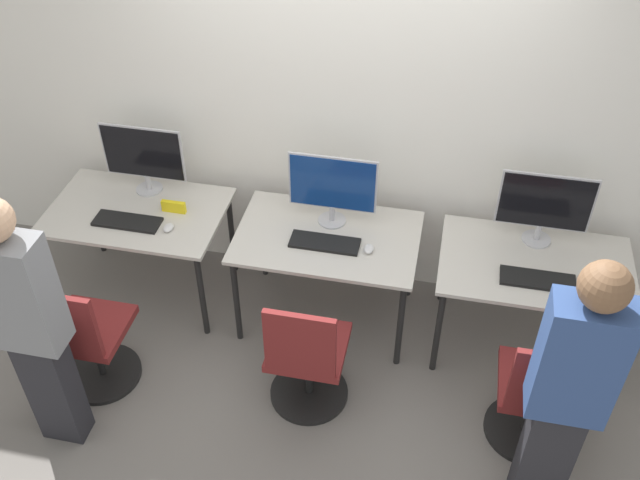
# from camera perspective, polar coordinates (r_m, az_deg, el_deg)

# --- Properties ---
(ground_plane) EXTENTS (20.00, 20.00, 0.00)m
(ground_plane) POSITION_cam_1_polar(r_m,az_deg,el_deg) (4.71, -0.38, -9.18)
(ground_plane) COLOR slate
(wall_back) EXTENTS (12.00, 0.05, 2.80)m
(wall_back) POSITION_cam_1_polar(r_m,az_deg,el_deg) (4.48, 1.93, 11.15)
(wall_back) COLOR silver
(wall_back) RESTS_ON ground_plane
(desk_left) EXTENTS (1.15, 0.74, 0.71)m
(desk_left) POSITION_cam_1_polar(r_m,az_deg,el_deg) (4.87, -14.37, 1.65)
(desk_left) COLOR #BCB7AD
(desk_left) RESTS_ON ground_plane
(monitor_left) EXTENTS (0.56, 0.18, 0.49)m
(monitor_left) POSITION_cam_1_polar(r_m,az_deg,el_deg) (4.84, -13.95, 6.53)
(monitor_left) COLOR #B2B2B7
(monitor_left) RESTS_ON desk_left
(keyboard_left) EXTENTS (0.43, 0.16, 0.02)m
(keyboard_left) POSITION_cam_1_polar(r_m,az_deg,el_deg) (4.73, -15.16, 1.44)
(keyboard_left) COLOR black
(keyboard_left) RESTS_ON desk_left
(mouse_left) EXTENTS (0.06, 0.09, 0.03)m
(mouse_left) POSITION_cam_1_polar(r_m,az_deg,el_deg) (4.61, -12.04, 0.98)
(mouse_left) COLOR silver
(mouse_left) RESTS_ON desk_left
(office_chair_left) EXTENTS (0.48, 0.48, 0.90)m
(office_chair_left) POSITION_cam_1_polar(r_m,az_deg,el_deg) (4.50, -18.09, -7.78)
(office_chair_left) COLOR black
(office_chair_left) RESTS_ON ground_plane
(person_left) EXTENTS (0.36, 0.22, 1.69)m
(person_left) POSITION_cam_1_polar(r_m,az_deg,el_deg) (3.92, -22.31, -6.02)
(person_left) COLOR #232328
(person_left) RESTS_ON ground_plane
(desk_center) EXTENTS (1.15, 0.74, 0.71)m
(desk_center) POSITION_cam_1_polar(r_m,az_deg,el_deg) (4.51, 0.58, -0.38)
(desk_center) COLOR #BCB7AD
(desk_center) RESTS_ON ground_plane
(monitor_center) EXTENTS (0.56, 0.18, 0.49)m
(monitor_center) POSITION_cam_1_polar(r_m,az_deg,el_deg) (4.42, 1.01, 4.28)
(monitor_center) COLOR #B2B2B7
(monitor_center) RESTS_ON desk_center
(keyboard_center) EXTENTS (0.43, 0.16, 0.02)m
(keyboard_center) POSITION_cam_1_polar(r_m,az_deg,el_deg) (4.40, 0.38, -0.22)
(keyboard_center) COLOR black
(keyboard_center) RESTS_ON desk_center
(mouse_center) EXTENTS (0.06, 0.09, 0.03)m
(mouse_center) POSITION_cam_1_polar(r_m,az_deg,el_deg) (4.36, 3.93, -0.72)
(mouse_center) COLOR silver
(mouse_center) RESTS_ON desk_center
(office_chair_center) EXTENTS (0.48, 0.48, 0.90)m
(office_chair_center) POSITION_cam_1_polar(r_m,az_deg,el_deg) (4.19, -1.08, -9.66)
(office_chair_center) COLOR black
(office_chair_center) RESTS_ON ground_plane
(desk_right) EXTENTS (1.15, 0.74, 0.71)m
(desk_right) POSITION_cam_1_polar(r_m,az_deg,el_deg) (4.51, 16.77, -2.54)
(desk_right) COLOR #BCB7AD
(desk_right) RESTS_ON ground_plane
(monitor_right) EXTENTS (0.56, 0.18, 0.49)m
(monitor_right) POSITION_cam_1_polar(r_m,az_deg,el_deg) (4.48, 17.54, 2.66)
(monitor_right) COLOR #B2B2B7
(monitor_right) RESTS_ON desk_right
(keyboard_right) EXTENTS (0.43, 0.16, 0.02)m
(keyboard_right) POSITION_cam_1_polar(r_m,az_deg,el_deg) (4.34, 17.02, -3.05)
(keyboard_right) COLOR black
(keyboard_right) RESTS_ON desk_right
(mouse_right) EXTENTS (0.06, 0.09, 0.03)m
(mouse_right) POSITION_cam_1_polar(r_m,az_deg,el_deg) (4.38, 20.85, -3.58)
(mouse_right) COLOR silver
(mouse_right) RESTS_ON desk_right
(office_chair_right) EXTENTS (0.48, 0.48, 0.90)m
(office_chair_right) POSITION_cam_1_polar(r_m,az_deg,el_deg) (4.19, 16.96, -12.09)
(office_chair_right) COLOR black
(office_chair_right) RESTS_ON ground_plane
(person_right) EXTENTS (0.36, 0.22, 1.69)m
(person_right) POSITION_cam_1_polar(r_m,az_deg,el_deg) (3.54, 19.27, -11.16)
(person_right) COLOR #232328
(person_right) RESTS_ON ground_plane
(placard_left) EXTENTS (0.16, 0.03, 0.08)m
(placard_left) POSITION_cam_1_polar(r_m,az_deg,el_deg) (4.73, -11.63, 2.62)
(placard_left) COLOR yellow
(placard_left) RESTS_ON desk_left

